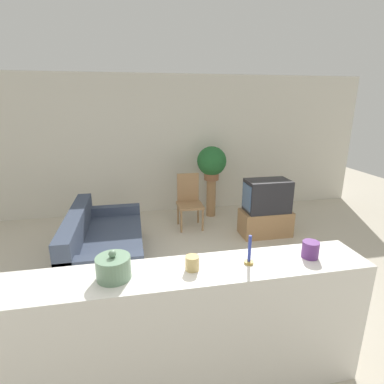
# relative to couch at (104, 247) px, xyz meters

# --- Properties ---
(ground_plane) EXTENTS (14.00, 14.00, 0.00)m
(ground_plane) POSITION_rel_couch_xyz_m (0.75, -1.37, -0.27)
(ground_plane) COLOR beige
(wall_back) EXTENTS (9.00, 0.06, 2.70)m
(wall_back) POSITION_rel_couch_xyz_m (0.75, 2.06, 1.08)
(wall_back) COLOR beige
(wall_back) RESTS_ON ground_plane
(couch) EXTENTS (0.95, 1.83, 0.78)m
(couch) POSITION_rel_couch_xyz_m (0.00, 0.00, 0.00)
(couch) COLOR #384256
(couch) RESTS_ON ground_plane
(tv_stand) EXTENTS (0.84, 0.45, 0.43)m
(tv_stand) POSITION_rel_couch_xyz_m (2.61, 0.50, -0.06)
(tv_stand) COLOR #9E754C
(tv_stand) RESTS_ON ground_plane
(television) EXTENTS (0.73, 0.43, 0.54)m
(television) POSITION_rel_couch_xyz_m (2.61, 0.50, 0.42)
(television) COLOR #232328
(television) RESTS_ON tv_stand
(wooden_chair) EXTENTS (0.44, 0.44, 0.96)m
(wooden_chair) POSITION_rel_couch_xyz_m (1.41, 1.13, 0.24)
(wooden_chair) COLOR #9E754C
(wooden_chair) RESTS_ON ground_plane
(plant_stand) EXTENTS (0.18, 0.18, 0.74)m
(plant_stand) POSITION_rel_couch_xyz_m (1.93, 1.55, 0.10)
(plant_stand) COLOR #9E754C
(plant_stand) RESTS_ON ground_plane
(potted_plant) EXTENTS (0.56, 0.56, 0.65)m
(potted_plant) POSITION_rel_couch_xyz_m (1.93, 1.55, 0.82)
(potted_plant) COLOR #8E5B3D
(potted_plant) RESTS_ON plant_stand
(foreground_counter) EXTENTS (2.82, 0.44, 1.05)m
(foreground_counter) POSITION_rel_couch_xyz_m (0.75, -2.06, 0.25)
(foreground_counter) COLOR white
(foreground_counter) RESTS_ON ground_plane
(decorative_bowl) EXTENTS (0.23, 0.23, 0.21)m
(decorative_bowl) POSITION_rel_couch_xyz_m (0.30, -2.06, 0.85)
(decorative_bowl) COLOR gray
(decorative_bowl) RESTS_ON foreground_counter
(candle_jar) EXTENTS (0.10, 0.10, 0.10)m
(candle_jar) POSITION_rel_couch_xyz_m (0.84, -2.06, 0.83)
(candle_jar) COLOR tan
(candle_jar) RESTS_ON foreground_counter
(candlestick) EXTENTS (0.07, 0.07, 0.22)m
(candlestick) POSITION_rel_couch_xyz_m (1.26, -2.06, 0.84)
(candlestick) COLOR #B7933D
(candlestick) RESTS_ON foreground_counter
(coffee_tin) EXTENTS (0.13, 0.13, 0.13)m
(coffee_tin) POSITION_rel_couch_xyz_m (1.75, -2.06, 0.84)
(coffee_tin) COLOR #66337F
(coffee_tin) RESTS_ON foreground_counter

